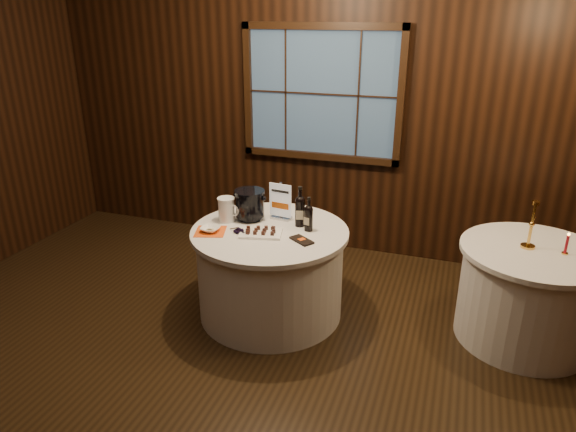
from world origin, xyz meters
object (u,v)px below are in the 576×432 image
at_px(port_bottle_left, 300,209).
at_px(chocolate_plate, 261,232).
at_px(chocolate_box, 302,240).
at_px(brass_candlestick, 530,231).
at_px(main_table, 270,272).
at_px(sign_stand, 281,207).
at_px(glass_pitcher, 227,209).
at_px(red_candle, 566,246).
at_px(cracker_bowl, 210,229).
at_px(grape_bunch, 241,230).
at_px(port_bottle_right, 309,216).
at_px(side_table, 527,295).
at_px(ice_bucket, 250,204).

height_order(port_bottle_left, chocolate_plate, port_bottle_left).
xyz_separation_m(chocolate_box, brass_candlestick, (1.63, 0.45, 0.13)).
bearing_deg(main_table, sign_stand, 88.74).
distance_m(glass_pitcher, red_candle, 2.60).
distance_m(main_table, cracker_bowl, 0.63).
xyz_separation_m(chocolate_plate, grape_bunch, (-0.16, -0.02, 0.00)).
height_order(main_table, brass_candlestick, brass_candlestick).
bearing_deg(main_table, port_bottle_left, 38.07).
height_order(port_bottle_right, red_candle, port_bottle_right).
xyz_separation_m(sign_stand, brass_candlestick, (1.94, 0.07, 0.02)).
xyz_separation_m(glass_pitcher, brass_candlestick, (2.35, 0.27, 0.03)).
height_order(main_table, port_bottle_right, port_bottle_right).
distance_m(side_table, port_bottle_right, 1.79).
distance_m(glass_pitcher, cracker_bowl, 0.26).
relative_size(sign_stand, brass_candlestick, 0.88).
distance_m(chocolate_plate, glass_pitcher, 0.41).
bearing_deg(brass_candlestick, side_table, -19.66).
xyz_separation_m(port_bottle_left, brass_candlestick, (1.74, 0.16, -0.01)).
relative_size(main_table, side_table, 1.19).
height_order(sign_stand, port_bottle_left, port_bottle_left).
xyz_separation_m(sign_stand, red_candle, (2.18, 0.04, -0.04)).
bearing_deg(cracker_bowl, side_table, 11.48).
relative_size(glass_pitcher, brass_candlestick, 0.56).
height_order(port_bottle_left, brass_candlestick, brass_candlestick).
distance_m(sign_stand, cracker_bowl, 0.63).
bearing_deg(cracker_bowl, main_table, 24.11).
height_order(grape_bunch, cracker_bowl, same).
relative_size(main_table, grape_bunch, 7.17).
relative_size(chocolate_box, glass_pitcher, 0.94).
relative_size(main_table, cracker_bowl, 8.53).
bearing_deg(sign_stand, chocolate_plate, -89.36).
height_order(port_bottle_right, chocolate_plate, port_bottle_right).
xyz_separation_m(side_table, grape_bunch, (-2.20, -0.43, 0.40)).
xyz_separation_m(port_bottle_left, cracker_bowl, (-0.64, -0.35, -0.12)).
distance_m(port_bottle_right, glass_pitcher, 0.71).
bearing_deg(side_table, sign_stand, -178.50).
xyz_separation_m(side_table, red_candle, (0.19, -0.01, 0.45)).
height_order(glass_pitcher, red_candle, glass_pitcher).
bearing_deg(sign_stand, cracker_bowl, -127.82).
height_order(main_table, cracker_bowl, cracker_bowl).
bearing_deg(glass_pitcher, side_table, 11.58).
bearing_deg(main_table, red_candle, 7.52).
xyz_separation_m(main_table, cracker_bowl, (-0.43, -0.19, 0.41)).
height_order(glass_pitcher, cracker_bowl, glass_pitcher).
relative_size(chocolate_plate, cracker_bowl, 2.48).
xyz_separation_m(port_bottle_left, chocolate_plate, (-0.24, -0.27, -0.13)).
distance_m(ice_bucket, cracker_bowl, 0.42).
xyz_separation_m(port_bottle_left, red_candle, (1.99, 0.13, -0.08)).
height_order(port_bottle_left, chocolate_box, port_bottle_left).
distance_m(main_table, ice_bucket, 0.59).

